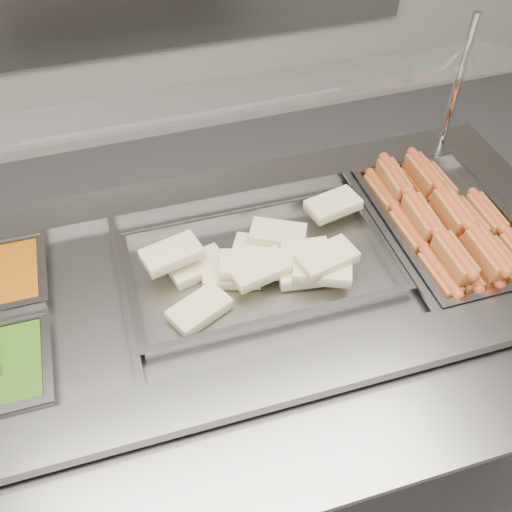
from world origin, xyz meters
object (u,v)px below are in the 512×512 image
object	(u,v)px
sneeze_guard	(211,101)
pan_hotdogs	(445,230)
steam_counter	(241,361)
pan_wraps	(260,268)

from	to	relation	value
sneeze_guard	pan_hotdogs	world-z (taller)	sneeze_guard
steam_counter	pan_hotdogs	world-z (taller)	pan_hotdogs
steam_counter	pan_hotdogs	size ratio (longest dim) A/B	3.41
sneeze_guard	pan_hotdogs	size ratio (longest dim) A/B	2.97
pan_hotdogs	pan_wraps	xyz separation A→B (m)	(-0.59, 0.01, 0.02)
steam_counter	sneeze_guard	distance (m)	0.89
steam_counter	pan_wraps	bearing A→B (deg)	-1.15
sneeze_guard	steam_counter	bearing A→B (deg)	-91.14
pan_hotdogs	pan_wraps	world-z (taller)	same
steam_counter	sneeze_guard	size ratio (longest dim) A/B	1.15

